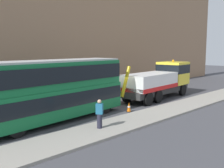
# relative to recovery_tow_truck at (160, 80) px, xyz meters

# --- Properties ---
(ground_plane) EXTENTS (120.00, 120.00, 0.00)m
(ground_plane) POSITION_rel_recovery_tow_truck_xyz_m (-5.75, 0.43, -1.76)
(ground_plane) COLOR #424247
(near_kerb) EXTENTS (60.00, 2.80, 0.15)m
(near_kerb) POSITION_rel_recovery_tow_truck_xyz_m (-5.75, -3.77, -1.68)
(near_kerb) COLOR gray
(near_kerb) RESTS_ON ground_plane
(building_facade) EXTENTS (60.00, 1.50, 16.00)m
(building_facade) POSITION_rel_recovery_tow_truck_xyz_m (-5.75, 7.51, 6.31)
(building_facade) COLOR #9E7A5B
(building_facade) RESTS_ON ground_plane
(recovery_tow_truck) EXTENTS (10.23, 3.38, 3.67)m
(recovery_tow_truck) POSITION_rel_recovery_tow_truck_xyz_m (0.00, 0.00, 0.00)
(recovery_tow_truck) COLOR #2D2D2D
(recovery_tow_truck) RESTS_ON ground_plane
(double_decker_bus) EXTENTS (11.18, 3.46, 4.06)m
(double_decker_bus) POSITION_rel_recovery_tow_truck_xyz_m (-12.02, -0.04, 0.47)
(double_decker_bus) COLOR #146B38
(double_decker_bus) RESTS_ON ground_plane
(pedestrian_onlooker) EXTENTS (0.44, 0.48, 1.71)m
(pedestrian_onlooker) POSITION_rel_recovery_tow_truck_xyz_m (-11.22, -3.60, -0.77)
(pedestrian_onlooker) COLOR #232333
(pedestrian_onlooker) RESTS_ON near_kerb
(traffic_cone_near_bus) EXTENTS (0.36, 0.36, 0.72)m
(traffic_cone_near_bus) POSITION_rel_recovery_tow_truck_xyz_m (-6.47, -1.73, -1.42)
(traffic_cone_near_bus) COLOR orange
(traffic_cone_near_bus) RESTS_ON ground_plane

